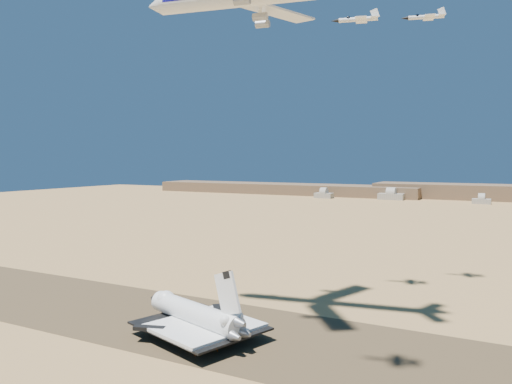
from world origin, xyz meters
The scene contains 10 objects.
ground centered at (0.00, 0.00, 0.00)m, with size 1200.00×1200.00×0.00m, color tan.
runway centered at (0.00, 0.00, 0.03)m, with size 600.00×50.00×0.06m, color brown.
ridgeline centered at (65.32, 527.31, 7.63)m, with size 960.00×90.00×18.00m.
hangars centered at (-64.00, 478.43, 4.83)m, with size 200.50×29.50×30.00m.
shuttle centered at (-3.98, -7.67, 5.66)m, with size 43.23×34.56×21.06m.
crew_a centered at (3.70, -16.76, 1.02)m, with size 0.70×0.46×1.92m, color #E75E0D.
crew_b centered at (4.09, -18.30, 0.90)m, with size 0.81×0.47×1.67m, color #E75E0D.
crew_c centered at (7.80, -14.39, 0.90)m, with size 0.98×0.50×1.68m, color #E75E0D.
chase_jet_d centered at (23.64, 51.61, 97.50)m, with size 16.33×9.38×4.14m.
chase_jet_e centered at (42.58, 73.97, 101.36)m, with size 15.59×9.01×3.96m.
Camera 1 is at (74.67, -120.08, 49.44)m, focal length 35.00 mm.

